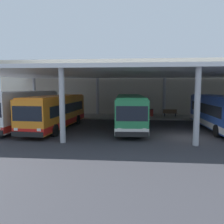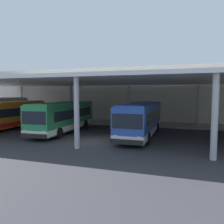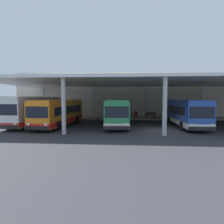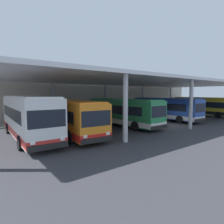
% 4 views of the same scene
% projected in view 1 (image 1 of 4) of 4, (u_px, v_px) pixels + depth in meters
% --- Properties ---
extents(ground_plane, '(200.00, 200.00, 0.00)m').
position_uv_depth(ground_plane, '(187.00, 137.00, 17.72)').
color(ground_plane, '#333338').
extents(platform_kerb, '(42.00, 4.50, 0.18)m').
position_uv_depth(platform_kerb, '(165.00, 117.00, 29.34)').
color(platform_kerb, gray).
rests_on(platform_kerb, ground).
extents(station_building_facade, '(48.00, 1.60, 7.99)m').
position_uv_depth(station_building_facade, '(163.00, 87.00, 32.14)').
color(station_building_facade, beige).
rests_on(station_building_facade, ground).
extents(canopy_shelter, '(40.00, 17.00, 5.55)m').
position_uv_depth(canopy_shelter, '(176.00, 74.00, 22.59)').
color(canopy_shelter, silver).
rests_on(canopy_shelter, ground).
extents(bus_nearest_bay, '(2.92, 11.39, 3.57)m').
position_uv_depth(bus_nearest_bay, '(25.00, 109.00, 22.33)').
color(bus_nearest_bay, white).
rests_on(bus_nearest_bay, ground).
extents(bus_second_bay, '(3.18, 10.66, 3.17)m').
position_uv_depth(bus_second_bay, '(56.00, 112.00, 21.28)').
color(bus_second_bay, orange).
rests_on(bus_second_bay, ground).
extents(bus_middle_bay, '(3.03, 10.63, 3.17)m').
position_uv_depth(bus_middle_bay, '(130.00, 112.00, 21.33)').
color(bus_middle_bay, '#28844C').
rests_on(bus_middle_bay, ground).
extents(bus_far_bay, '(2.78, 10.55, 3.17)m').
position_uv_depth(bus_far_bay, '(218.00, 112.00, 20.73)').
color(bus_far_bay, '#284CA8').
rests_on(bus_far_bay, ground).
extents(bench_waiting, '(1.80, 0.45, 0.92)m').
position_uv_depth(bench_waiting, '(170.00, 113.00, 29.29)').
color(bench_waiting, brown).
rests_on(bench_waiting, platform_kerb).
extents(trash_bin, '(0.52, 0.52, 0.98)m').
position_uv_depth(trash_bin, '(151.00, 113.00, 29.38)').
color(trash_bin, maroon).
rests_on(trash_bin, platform_kerb).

